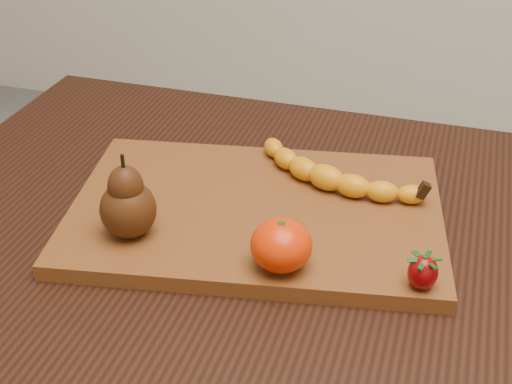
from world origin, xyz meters
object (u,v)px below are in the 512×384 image
(cutting_board, at_px, (256,213))
(mandarin, at_px, (281,245))
(pear, at_px, (127,196))
(table, at_px, (284,292))

(cutting_board, xyz_separation_m, mandarin, (0.06, -0.11, 0.04))
(cutting_board, relative_size, mandarin, 6.74)
(pear, height_order, mandarin, pear)
(mandarin, bearing_deg, pear, 177.06)
(cutting_board, height_order, mandarin, mandarin)
(pear, distance_m, mandarin, 0.18)
(cutting_board, bearing_deg, pear, -151.32)
(cutting_board, bearing_deg, mandarin, -70.16)
(table, xyz_separation_m, cutting_board, (-0.04, 0.01, 0.11))
(table, xyz_separation_m, mandarin, (0.02, -0.10, 0.15))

